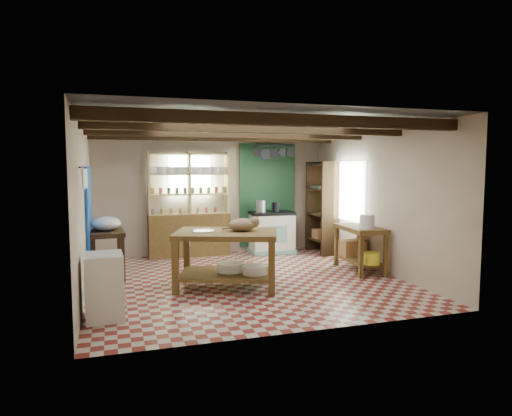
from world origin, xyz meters
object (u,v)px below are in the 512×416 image
object	(u,v)px
cat	(242,225)
work_table	(226,259)
stove	(272,232)
white_cabinet	(104,286)
prep_table	(107,255)
right_counter	(360,249)

from	to	relation	value
cat	work_table	bearing A→B (deg)	-178.69
stove	white_cabinet	xyz separation A→B (m)	(-3.46, -3.46, -0.04)
prep_table	right_counter	world-z (taller)	prep_table
prep_table	white_cabinet	world-z (taller)	same
prep_table	cat	world-z (taller)	cat
work_table	cat	world-z (taller)	cat
stove	right_counter	bearing A→B (deg)	-63.67
work_table	prep_table	xyz separation A→B (m)	(-1.80, 1.15, -0.03)
prep_table	right_counter	bearing A→B (deg)	-13.81
prep_table	cat	size ratio (longest dim) A/B	1.87
prep_table	white_cabinet	distance (m)	2.13
stove	work_table	bearing A→B (deg)	-120.84
prep_table	white_cabinet	bearing A→B (deg)	-93.84
cat	white_cabinet	bearing A→B (deg)	-145.63
stove	right_counter	xyz separation A→B (m)	(0.94, -2.14, -0.04)
stove	white_cabinet	size ratio (longest dim) A/B	1.13
work_table	stove	size ratio (longest dim) A/B	1.70
right_counter	work_table	bearing A→B (deg)	-168.41
right_counter	cat	xyz separation A→B (m)	(-2.33, -0.37, 0.58)
stove	white_cabinet	bearing A→B (deg)	-132.36
work_table	prep_table	size ratio (longest dim) A/B	1.91
stove	right_counter	world-z (taller)	stove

